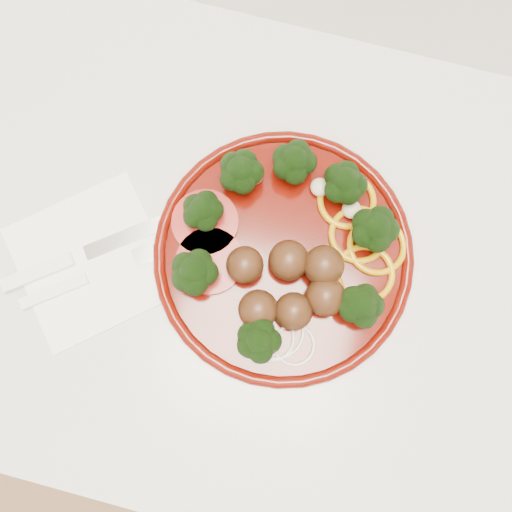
% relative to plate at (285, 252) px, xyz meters
% --- Properties ---
extents(counter, '(2.40, 0.60, 0.90)m').
position_rel_plate_xyz_m(counter, '(0.04, -0.01, -0.47)').
color(counter, silver).
rests_on(counter, ground).
extents(plate, '(0.30, 0.30, 0.07)m').
position_rel_plate_xyz_m(plate, '(0.00, 0.00, 0.00)').
color(plate, '#490903').
rests_on(plate, counter).
extents(napkin, '(0.23, 0.23, 0.00)m').
position_rel_plate_xyz_m(napkin, '(-0.22, -0.06, -0.02)').
color(napkin, white).
rests_on(napkin, counter).
extents(knife, '(0.18, 0.14, 0.01)m').
position_rel_plate_xyz_m(knife, '(-0.24, -0.07, -0.01)').
color(knife, silver).
rests_on(knife, napkin).
extents(fork, '(0.16, 0.13, 0.01)m').
position_rel_plate_xyz_m(fork, '(-0.23, -0.09, -0.01)').
color(fork, white).
rests_on(fork, napkin).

